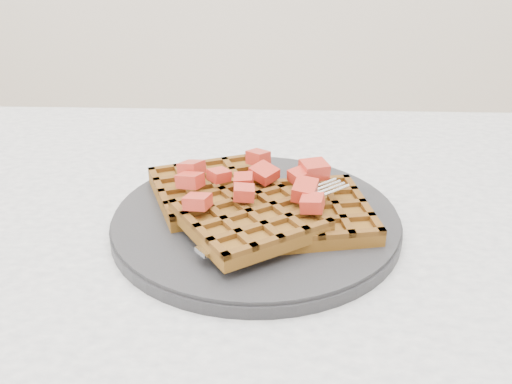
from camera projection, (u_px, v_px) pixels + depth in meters
table at (369, 342)px, 0.59m from camera, size 1.20×0.80×0.75m
plate at (256, 220)px, 0.57m from camera, size 0.29×0.29×0.02m
waffles at (256, 205)px, 0.56m from camera, size 0.24×0.23×0.03m
strawberry_pile at (256, 179)px, 0.55m from camera, size 0.15×0.15×0.02m
fork at (287, 222)px, 0.54m from camera, size 0.15×0.13×0.02m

